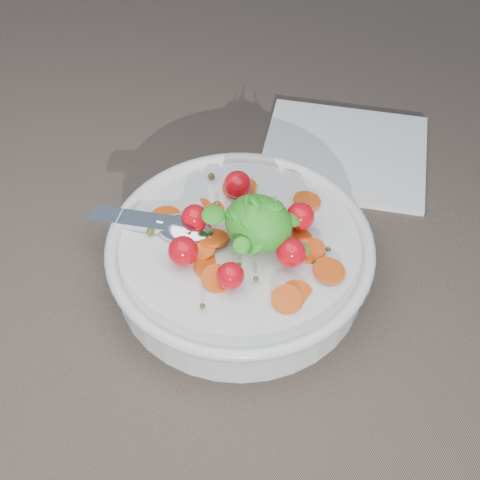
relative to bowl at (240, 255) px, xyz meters
The scene contains 3 objects.
ground 0.04m from the bowl, behind, with size 6.00×6.00×0.00m, color #6D5B4D.
bowl is the anchor object (origin of this frame).
napkin 0.20m from the bowl, 88.99° to the left, with size 0.17×0.15×0.01m, color silver.
Camera 1 is at (0.24, -0.32, 0.48)m, focal length 50.00 mm.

